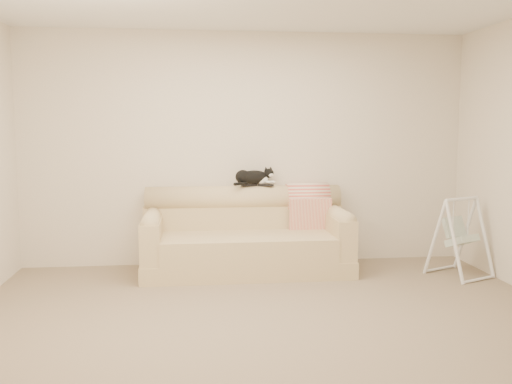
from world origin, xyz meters
TOP-DOWN VIEW (x-y plane):
  - ground_plane at (0.00, 0.00)m, footprint 5.00×5.00m
  - room_shell at (0.00, 0.00)m, footprint 5.04×4.04m
  - sofa at (-0.05, 1.62)m, footprint 2.20×0.93m
  - remote_a at (0.01, 1.84)m, footprint 0.19×0.10m
  - remote_b at (0.20, 1.83)m, footprint 0.18×0.11m
  - tuxedo_cat at (0.06, 1.85)m, footprint 0.49×0.33m
  - throw_blanket at (0.68, 1.84)m, footprint 0.47×0.38m
  - baby_swing at (2.15, 1.15)m, footprint 0.68×0.70m

SIDE VIEW (x-z plane):
  - ground_plane at x=0.00m, z-range 0.00..0.00m
  - sofa at x=-0.05m, z-range -0.10..0.80m
  - baby_swing at x=2.15m, z-range 0.00..0.83m
  - throw_blanket at x=0.68m, z-range 0.44..1.01m
  - remote_b at x=0.20m, z-range 0.90..0.92m
  - remote_a at x=0.01m, z-range 0.90..0.92m
  - tuxedo_cat at x=0.06m, z-range 0.89..1.10m
  - room_shell at x=0.00m, z-range 0.23..2.83m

